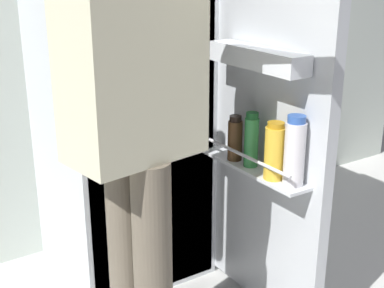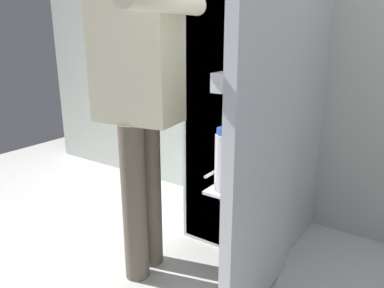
# 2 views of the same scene
# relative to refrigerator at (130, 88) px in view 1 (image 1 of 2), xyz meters

# --- Properties ---
(refrigerator) EXTENTS (0.65, 1.19, 1.67)m
(refrigerator) POSITION_rel_refrigerator_xyz_m (0.00, 0.00, 0.00)
(refrigerator) COLOR silver
(refrigerator) RESTS_ON ground_plane
(person) EXTENTS (0.58, 0.64, 1.59)m
(person) POSITION_rel_refrigerator_xyz_m (-0.29, -0.62, 0.11)
(person) COLOR #665B4C
(person) RESTS_ON ground_plane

